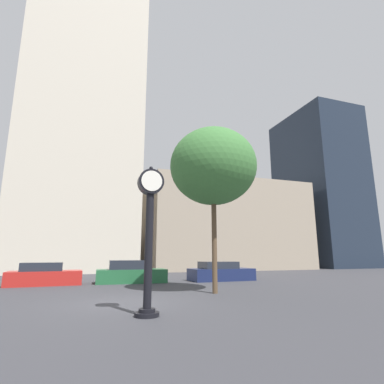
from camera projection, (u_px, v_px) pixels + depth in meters
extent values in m
plane|color=#38383D|center=(124.00, 303.00, 11.06)|extent=(200.00, 200.00, 0.00)
cube|color=beige|center=(86.00, 109.00, 36.33)|extent=(12.52, 12.00, 38.15)
cube|color=gray|center=(222.00, 227.00, 39.10)|extent=(19.83, 12.00, 10.64)
cube|color=#1E2838|center=(319.00, 189.00, 45.53)|extent=(8.43, 12.00, 23.03)
cylinder|color=black|center=(147.00, 314.00, 8.63)|extent=(0.72, 0.72, 0.12)
cylinder|color=black|center=(147.00, 310.00, 8.65)|extent=(0.48, 0.48, 0.10)
cylinder|color=black|center=(149.00, 249.00, 9.01)|extent=(0.24, 0.24, 3.37)
cylinder|color=black|center=(151.00, 182.00, 9.43)|extent=(0.79, 0.36, 0.79)
cylinder|color=white|center=(152.00, 181.00, 9.26)|extent=(0.65, 0.02, 0.65)
cylinder|color=white|center=(150.00, 184.00, 9.61)|extent=(0.65, 0.02, 0.65)
sphere|color=black|center=(151.00, 168.00, 9.53)|extent=(0.12, 0.12, 0.12)
cube|color=red|center=(45.00, 278.00, 17.50)|extent=(4.12, 2.01, 0.81)
cube|color=#232833|center=(42.00, 267.00, 17.56)|extent=(2.30, 1.69, 0.48)
cube|color=#236038|center=(132.00, 276.00, 18.99)|extent=(4.40, 1.88, 0.84)
cube|color=#232833|center=(129.00, 265.00, 19.08)|extent=(2.44, 1.60, 0.56)
cube|color=#19234C|center=(221.00, 274.00, 20.68)|extent=(4.47, 2.14, 0.81)
cube|color=#232833|center=(218.00, 265.00, 20.73)|extent=(2.49, 1.82, 0.47)
cylinder|color=brown|center=(214.00, 241.00, 14.24)|extent=(0.24, 0.24, 4.79)
ellipsoid|color=#3D7538|center=(213.00, 166.00, 14.99)|extent=(4.31, 4.31, 3.88)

